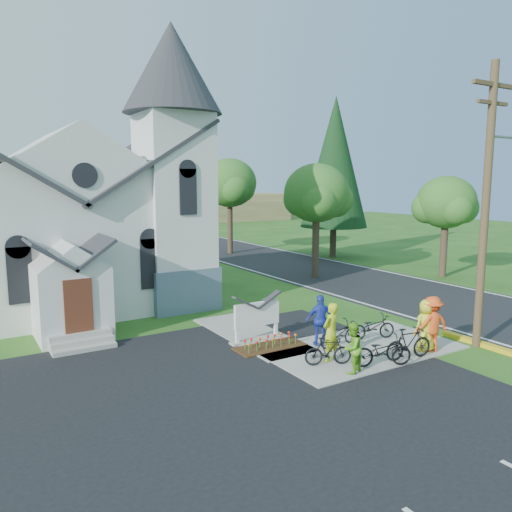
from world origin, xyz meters
TOP-DOWN VIEW (x-y plane):
  - ground at (0.00, 0.00)m, footprint 120.00×120.00m
  - parking_lot at (-7.00, -2.00)m, footprint 20.00×16.00m
  - road at (10.00, 15.00)m, footprint 8.00×90.00m
  - sidewalk at (1.50, 0.50)m, footprint 7.00×4.00m
  - church at (-5.48, 12.48)m, footprint 12.35×12.00m
  - church_sign at (-1.20, 3.20)m, footprint 2.20×0.40m
  - flower_bed at (-1.20, 2.30)m, footprint 2.60×1.10m
  - utility_pole at (5.36, -1.50)m, footprint 3.45×0.28m
  - tree_road_near at (8.50, 12.00)m, footprint 4.00×4.00m
  - tree_road_mid at (9.00, 24.00)m, footprint 4.40×4.40m
  - tree_road_far at (15.50, 8.00)m, footprint 3.60×3.60m
  - conifer at (15.00, 18.00)m, footprint 5.20×5.20m
  - distant_hills at (3.36, 56.33)m, footprint 61.00×10.00m
  - cyclist_0 at (-0.24, 0.08)m, footprint 0.81×0.64m
  - bike_0 at (0.85, -1.20)m, footprint 2.03×1.38m
  - cyclist_1 at (-0.39, -1.11)m, footprint 0.95×0.85m
  - bike_1 at (-0.59, -0.22)m, footprint 1.61×1.03m
  - cyclist_2 at (0.42, 1.44)m, footprint 1.20×0.87m
  - bike_2 at (0.96, 1.06)m, footprint 1.78×0.67m
  - cyclist_3 at (3.38, -1.05)m, footprint 1.41×1.01m
  - bike_3 at (2.06, -1.20)m, footprint 1.87×0.79m
  - cyclist_4 at (3.22, -0.92)m, footprint 0.98×0.72m
  - bike_4 at (2.58, 1.00)m, footprint 1.89×1.11m

SIDE VIEW (x-z plane):
  - ground at x=0.00m, z-range 0.00..0.00m
  - parking_lot at x=-7.00m, z-range 0.00..0.02m
  - road at x=10.00m, z-range 0.00..0.02m
  - sidewalk at x=1.50m, z-range 0.00..0.05m
  - flower_bed at x=-1.20m, z-range 0.00..0.07m
  - bike_2 at x=0.96m, z-range 0.05..0.98m
  - bike_4 at x=2.58m, z-range 0.05..0.99m
  - bike_1 at x=-0.59m, z-range 0.05..0.99m
  - bike_0 at x=0.85m, z-range 0.05..1.06m
  - bike_3 at x=2.06m, z-range 0.05..1.14m
  - cyclist_1 at x=-0.39m, z-range 0.05..1.66m
  - cyclist_4 at x=3.22m, z-range 0.05..1.89m
  - cyclist_2 at x=0.42m, z-range 0.05..1.94m
  - church_sign at x=-1.20m, z-range 0.18..1.88m
  - cyclist_3 at x=3.38m, z-range 0.05..2.01m
  - cyclist_0 at x=-0.24m, z-range 0.05..2.01m
  - distant_hills at x=3.36m, z-range -0.63..4.97m
  - tree_road_far at x=15.50m, z-range 1.48..7.78m
  - tree_road_near at x=8.50m, z-range 1.68..8.73m
  - church at x=-5.48m, z-range -1.25..11.75m
  - utility_pole at x=5.36m, z-range 0.40..10.40m
  - tree_road_mid at x=9.00m, z-range 1.88..9.68m
  - conifer at x=15.00m, z-range 1.19..13.59m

